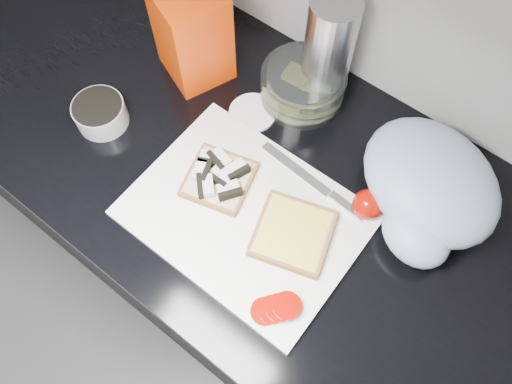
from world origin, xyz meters
TOP-DOWN VIEW (x-y plane):
  - base_cabinet at (0.00, 1.20)m, footprint 3.50×0.60m
  - countertop at (0.00, 1.20)m, footprint 3.50×0.64m
  - cutting_board at (-0.02, 1.11)m, footprint 0.40×0.30m
  - bread_left at (-0.10, 1.13)m, footprint 0.15×0.15m
  - bread_right at (0.07, 1.13)m, footprint 0.16×0.16m
  - tomato_slices at (0.13, 1.00)m, footprint 0.09×0.09m
  - knife at (0.07, 1.23)m, footprint 0.23×0.03m
  - seed_tub at (-0.37, 1.10)m, footprint 0.10×0.10m
  - tub_lid at (-0.14, 1.29)m, footprint 0.11×0.11m
  - glass_bowl at (-0.09, 1.39)m, footprint 0.17×0.17m
  - bread_bag at (-0.31, 1.31)m, footprint 0.16×0.16m
  - steel_canister at (-0.07, 1.43)m, footprint 0.09×0.09m
  - grocery_bag at (0.22, 1.32)m, footprint 0.33×0.32m
  - whole_tomatoes at (0.15, 1.25)m, footprint 0.06×0.06m

SIDE VIEW (x-z plane):
  - base_cabinet at x=0.00m, z-range 0.00..0.86m
  - countertop at x=0.00m, z-range 0.86..0.90m
  - tub_lid at x=-0.14m, z-range 0.90..0.91m
  - cutting_board at x=-0.02m, z-range 0.90..0.91m
  - knife at x=0.07m, z-range 0.91..0.92m
  - tomato_slices at x=0.13m, z-range 0.91..0.93m
  - bread_right at x=0.07m, z-range 0.91..0.93m
  - bread_left at x=-0.10m, z-range 0.91..0.94m
  - whole_tomatoes at x=0.15m, z-range 0.90..0.96m
  - seed_tub at x=-0.37m, z-range 0.90..0.95m
  - glass_bowl at x=-0.09m, z-range 0.90..0.97m
  - grocery_bag at x=0.22m, z-range 0.90..1.01m
  - bread_bag at x=-0.31m, z-range 0.90..1.10m
  - steel_canister at x=-0.07m, z-range 0.90..1.12m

